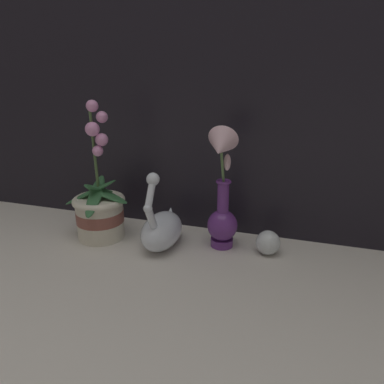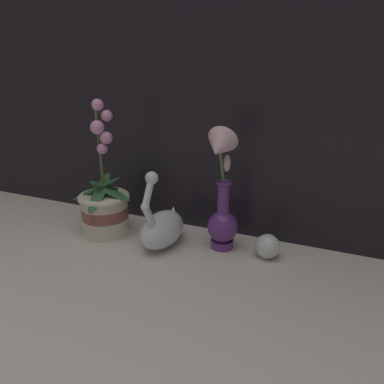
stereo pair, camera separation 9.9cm
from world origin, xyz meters
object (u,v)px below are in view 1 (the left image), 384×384
(blue_vase, at_px, (222,200))
(orchid_potted_plant, at_px, (100,209))
(glass_sphere, at_px, (268,243))
(swan_figurine, at_px, (162,228))

(blue_vase, bearing_deg, orchid_potted_plant, -174.39)
(blue_vase, bearing_deg, glass_sphere, 2.52)
(orchid_potted_plant, bearing_deg, blue_vase, 5.61)
(swan_figurine, height_order, blue_vase, blue_vase)
(orchid_potted_plant, bearing_deg, swan_figurine, -1.16)
(swan_figurine, distance_m, blue_vase, 0.18)
(orchid_potted_plant, height_order, swan_figurine, orchid_potted_plant)
(swan_figurine, distance_m, glass_sphere, 0.29)
(orchid_potted_plant, distance_m, glass_sphere, 0.48)
(swan_figurine, bearing_deg, blue_vase, 13.62)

